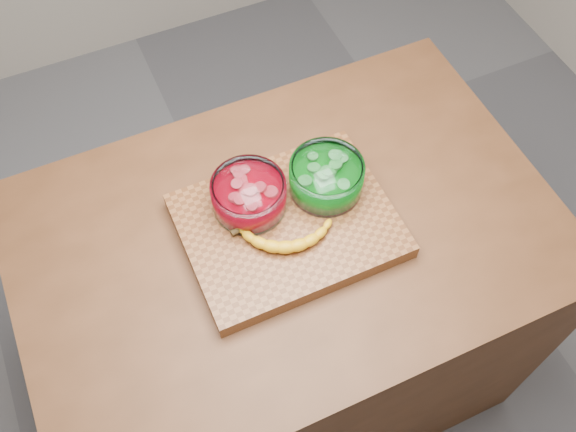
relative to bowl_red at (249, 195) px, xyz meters
name	(u,v)px	position (x,y,z in m)	size (l,w,h in m)	color
ground	(288,367)	(0.06, -0.07, -0.98)	(3.50, 3.50, 0.00)	#5E5E63
counter	(288,313)	(0.06, -0.07, -0.53)	(1.20, 0.80, 0.90)	#512E18
cutting_board	(288,226)	(0.06, -0.07, -0.06)	(0.45, 0.35, 0.04)	brown
bowl_red	(249,195)	(0.00, 0.00, 0.00)	(0.16, 0.16, 0.08)	white
bowl_green	(326,177)	(0.17, -0.03, 0.00)	(0.16, 0.16, 0.08)	white
banana	(286,230)	(0.04, -0.10, -0.02)	(0.22, 0.14, 0.03)	gold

